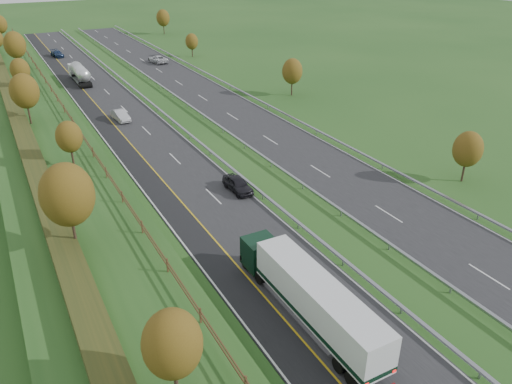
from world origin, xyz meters
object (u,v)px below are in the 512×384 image
box_lorry (309,295)px  car_oncoming (158,59)px  road_tanker (79,73)px  car_silver_mid (120,115)px  car_small_far (57,54)px  car_dark_near (238,184)px

box_lorry → car_oncoming: box_lorry is taller
road_tanker → car_oncoming: bearing=27.3°
car_silver_mid → car_small_far: (-0.83, 55.01, -0.05)m
box_lorry → car_small_far: size_ratio=3.20×
road_tanker → car_small_far: bearing=90.2°
box_lorry → road_tanker: (-0.68, 79.02, -0.47)m
box_lorry → car_small_far: box_lorry is taller
car_dark_near → car_small_far: 85.66m
car_silver_mid → car_small_far: size_ratio=0.94×
car_small_far → car_dark_near: bearing=-93.8°
road_tanker → car_oncoming: road_tanker is taller
box_lorry → car_dark_near: (5.01, 21.34, -1.49)m
road_tanker → car_small_far: road_tanker is taller
car_oncoming → car_dark_near: bearing=71.5°
car_oncoming → car_small_far: bearing=-50.7°
car_small_far → road_tanker: bearing=-97.5°
car_dark_near → car_silver_mid: 30.85m
car_oncoming → box_lorry: bearing=71.0°
car_dark_near → car_small_far: car_dark_near is taller
car_dark_near → car_oncoming: 68.77m
road_tanker → car_oncoming: size_ratio=1.89×
car_silver_mid → car_oncoming: car_oncoming is taller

